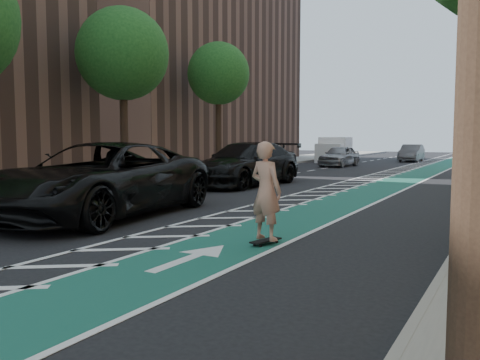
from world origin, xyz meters
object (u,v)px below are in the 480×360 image
Objects in this scene: suv_near at (101,179)px; suv_far at (245,164)px; skateboarder at (266,191)px; barrel_a at (197,183)px.

suv_near is 1.11× the size of suv_far.
barrel_a is (-5.87, 6.31, -0.64)m from skateboarder.
suv_far is (-0.72, 9.34, -0.06)m from suv_near.
suv_near reaches higher than barrel_a.
suv_near is 9.36m from suv_far.
suv_near is 5.32m from barrel_a.
suv_far is (-6.07, 10.38, -0.14)m from skateboarder.
skateboarder is at bearing -17.04° from suv_near.
barrel_a is (0.20, -4.07, -0.50)m from suv_far.
skateboarder is 12.03m from suv_far.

